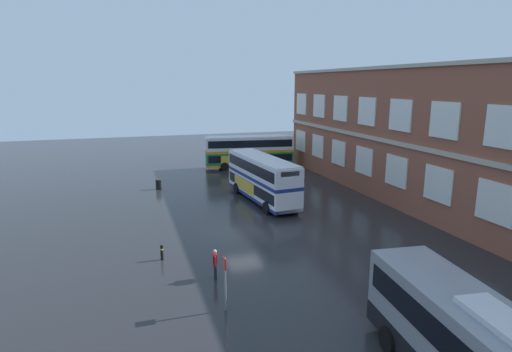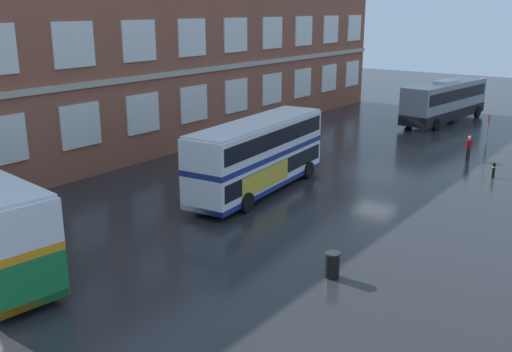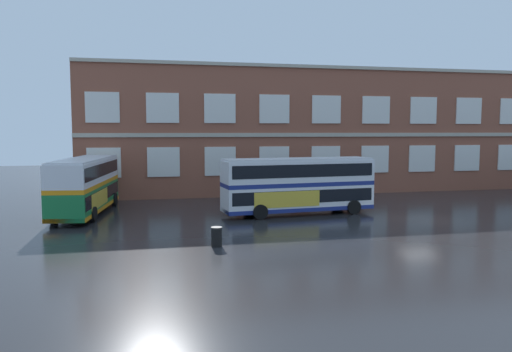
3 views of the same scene
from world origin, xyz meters
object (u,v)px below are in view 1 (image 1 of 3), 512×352
(waiting_passenger, at_px, (215,263))
(bus_stand_flag, at_px, (225,279))
(double_decker_near, at_px, (249,151))
(safety_bollard_east, at_px, (162,252))
(station_litter_bin, at_px, (158,184))
(double_decker_middle, at_px, (262,178))

(waiting_passenger, relative_size, bus_stand_flag, 0.63)
(waiting_passenger, bearing_deg, double_decker_near, 159.71)
(double_decker_near, xyz_separation_m, bus_stand_flag, (32.69, -11.06, -0.51))
(double_decker_near, xyz_separation_m, safety_bollard_east, (25.78, -13.39, -1.66))
(double_decker_near, distance_m, station_litter_bin, 14.48)
(bus_stand_flag, height_order, station_litter_bin, bus_stand_flag)
(station_litter_bin, relative_size, safety_bollard_east, 1.08)
(double_decker_near, distance_m, safety_bollard_east, 29.10)
(double_decker_middle, bearing_deg, safety_bollard_east, -43.17)
(double_decker_near, distance_m, waiting_passenger, 31.19)
(double_decker_near, relative_size, double_decker_middle, 1.00)
(double_decker_middle, distance_m, bus_stand_flag, 19.30)
(double_decker_near, bearing_deg, station_litter_bin, -56.92)
(safety_bollard_east, bearing_deg, station_litter_bin, 175.76)
(double_decker_middle, distance_m, safety_bollard_east, 14.83)
(waiting_passenger, bearing_deg, station_litter_bin, -176.65)
(station_litter_bin, bearing_deg, bus_stand_flag, 2.29)
(double_decker_middle, relative_size, waiting_passenger, 6.58)
(double_decker_near, bearing_deg, waiting_passenger, -20.29)
(bus_stand_flag, relative_size, safety_bollard_east, 2.84)
(double_decker_middle, xyz_separation_m, station_litter_bin, (-7.18, -8.75, -1.63))
(double_decker_middle, xyz_separation_m, waiting_passenger, (14.20, -7.50, -1.22))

